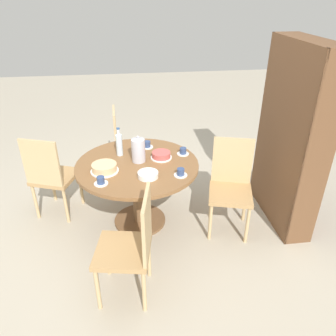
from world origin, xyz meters
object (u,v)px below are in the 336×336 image
object	(u,v)px
cake_main	(104,168)
cake_second	(161,155)
coffee_pot	(138,150)
cup_a	(181,173)
chair_c	(51,175)
water_bottle	(119,144)
cup_d	(101,181)
chair_a	(231,185)
chair_d	(131,245)
chair_b	(127,144)
cup_b	(183,152)
cup_c	(147,145)
bookshelf	(289,139)

from	to	relation	value
cake_main	cake_second	bearing A→B (deg)	110.05
coffee_pot	cake_second	size ratio (longest dim) A/B	1.27
cake_second	cup_a	distance (m)	0.40
chair_c	coffee_pot	world-z (taller)	coffee_pot
water_bottle	cup_d	distance (m)	0.59
chair_a	chair_d	bearing A→B (deg)	-128.29
chair_b	cup_b	distance (m)	1.01
cake_main	chair_b	bearing A→B (deg)	168.46
cup_c	cake_second	bearing A→B (deg)	24.17
chair_c	cup_a	distance (m)	1.42
cup_d	cup_a	bearing A→B (deg)	94.27
cup_b	cup_c	size ratio (longest dim) A/B	1.00
bookshelf	water_bottle	world-z (taller)	bookshelf
cup_a	coffee_pot	bearing A→B (deg)	-132.73
chair_d	cup_d	bearing A→B (deg)	-148.07
water_bottle	cup_d	bearing A→B (deg)	-16.85
cake_main	cup_d	size ratio (longest dim) A/B	2.11
bookshelf	cup_c	distance (m)	1.46
chair_d	cup_a	distance (m)	0.85
cup_b	water_bottle	bearing A→B (deg)	-95.97
water_bottle	cup_d	xyz separation A→B (m)	(0.56, -0.17, -0.09)
chair_b	chair_c	size ratio (longest dim) A/B	1.00
water_bottle	cup_a	distance (m)	0.75
chair_d	coffee_pot	size ratio (longest dim) A/B	3.49
chair_c	cup_c	xyz separation A→B (m)	(-0.10, 1.03, 0.24)
bookshelf	coffee_pot	bearing A→B (deg)	86.04
cup_a	cup_b	size ratio (longest dim) A/B	1.00
chair_d	water_bottle	world-z (taller)	water_bottle
chair_a	cake_main	size ratio (longest dim) A/B	3.63
coffee_pot	cake_second	xyz separation A→B (m)	(-0.03, 0.23, -0.09)
chair_a	cup_a	size ratio (longest dim) A/B	7.64
chair_b	bookshelf	size ratio (longest dim) A/B	0.52
chair_c	coffee_pot	xyz separation A→B (m)	(0.21, 0.93, 0.34)
coffee_pot	cake_main	size ratio (longest dim) A/B	1.04
chair_c	cup_b	distance (m)	1.42
water_bottle	cup_c	size ratio (longest dim) A/B	2.39
bookshelf	cake_main	bearing A→B (deg)	92.12
cake_main	cup_d	bearing A→B (deg)	-5.96
water_bottle	cake_second	xyz separation A→B (m)	(0.13, 0.42, -0.09)
chair_b	cup_c	bearing A→B (deg)	-160.46
cup_a	cup_d	bearing A→B (deg)	-85.73
chair_a	water_bottle	bearing A→B (deg)	175.48
chair_c	cup_c	size ratio (longest dim) A/B	7.64
coffee_pot	cup_b	world-z (taller)	coffee_pot
chair_c	coffee_pot	distance (m)	1.01
cup_a	cake_main	bearing A→B (deg)	-103.51
cup_d	cup_b	bearing A→B (deg)	120.68
coffee_pot	chair_a	bearing A→B (deg)	75.34
cup_a	cup_b	xyz separation A→B (m)	(-0.43, 0.10, 0.00)
cake_main	cup_b	bearing A→B (deg)	108.34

